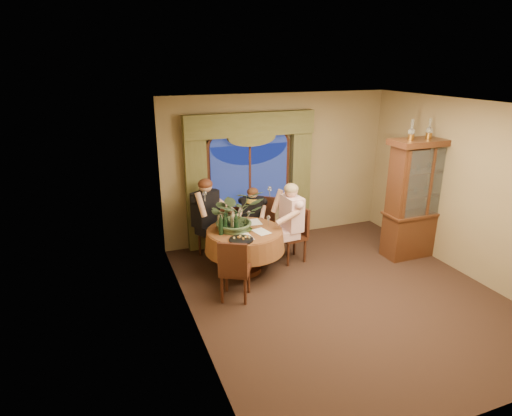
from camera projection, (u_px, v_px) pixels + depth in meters
name	position (u px, v px, depth m)	size (l,w,h in m)	color
floor	(342.00, 295.00, 6.48)	(5.00, 5.00, 0.00)	black
wall_back	(278.00, 168.00, 8.22)	(4.50, 4.50, 0.00)	olive
wall_right	(471.00, 191.00, 6.78)	(5.00, 5.00, 0.00)	olive
ceiling	(357.00, 106.00, 5.56)	(5.00, 5.00, 0.00)	white
window	(250.00, 177.00, 7.99)	(1.62, 0.10, 1.32)	navy
arched_transom	(249.00, 135.00, 7.73)	(1.60, 0.06, 0.44)	navy
drapery_left	(197.00, 189.00, 7.64)	(0.38, 0.14, 2.32)	#4D4D25
drapery_right	(300.00, 178.00, 8.33)	(0.38, 0.14, 2.32)	#4D4D25
swag_valance	(251.00, 124.00, 7.60)	(2.45, 0.16, 0.42)	#4D4D25
dining_table	(245.00, 251.00, 7.08)	(1.32, 1.32, 0.75)	maroon
china_cabinet	(420.00, 199.00, 7.51)	(1.31, 0.52, 2.11)	#3B1D0F
oil_lamp_left	(412.00, 130.00, 6.99)	(0.11, 0.11, 0.34)	#A5722D
oil_lamp_center	(430.00, 129.00, 7.11)	(0.11, 0.11, 0.34)	#A5722D
oil_lamp_right	(447.00, 127.00, 7.23)	(0.11, 0.11, 0.34)	#A5722D
chair_right	(292.00, 235.00, 7.44)	(0.42, 0.42, 0.96)	black
chair_back_right	(261.00, 225.00, 7.90)	(0.42, 0.42, 0.96)	black
chair_back	(213.00, 231.00, 7.61)	(0.42, 0.42, 0.96)	black
chair_front_left	(235.00, 269.00, 6.24)	(0.42, 0.42, 0.96)	black
person_pink	(291.00, 223.00, 7.32)	(0.51, 0.47, 1.43)	beige
person_back	(206.00, 219.00, 7.47)	(0.53, 0.48, 1.47)	black
person_scarf	(253.00, 219.00, 7.85)	(0.43, 0.40, 1.21)	black
stoneware_vase	(235.00, 221.00, 6.98)	(0.13, 0.13, 0.25)	#917E5B
centerpiece_plant	(235.00, 194.00, 6.82)	(0.89, 0.99, 0.77)	#3F5937
olive_bowl	(248.00, 230.00, 6.88)	(0.15, 0.15, 0.05)	#485F2C
cheese_platter	(241.00, 240.00, 6.54)	(0.38, 0.38, 0.02)	black
wine_bottle_0	(233.00, 220.00, 6.90)	(0.07, 0.07, 0.33)	tan
wine_bottle_1	(236.00, 223.00, 6.80)	(0.07, 0.07, 0.33)	black
wine_bottle_2	(225.00, 223.00, 6.77)	(0.07, 0.07, 0.33)	black
wine_bottle_3	(221.00, 225.00, 6.71)	(0.07, 0.07, 0.33)	black
wine_bottle_4	(220.00, 220.00, 6.89)	(0.07, 0.07, 0.33)	tan
wine_bottle_5	(226.00, 218.00, 6.98)	(0.07, 0.07, 0.33)	black
tasting_paper_0	(261.00, 232.00, 6.87)	(0.21, 0.30, 0.00)	white
tasting_paper_1	(254.00, 222.00, 7.27)	(0.21, 0.30, 0.00)	white
tasting_paper_2	(245.00, 237.00, 6.67)	(0.21, 0.30, 0.00)	white
wine_glass_person_pink	(268.00, 220.00, 7.10)	(0.07, 0.07, 0.18)	silver
wine_glass_person_back	(225.00, 219.00, 7.18)	(0.07, 0.07, 0.18)	silver
wine_glass_person_scarf	(249.00, 215.00, 7.33)	(0.07, 0.07, 0.18)	silver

